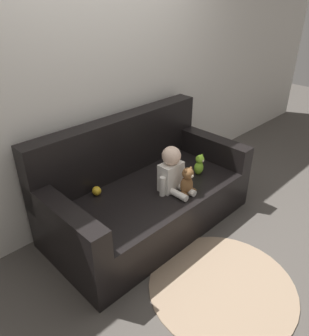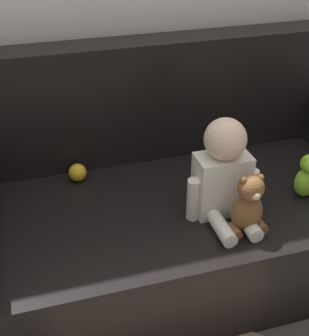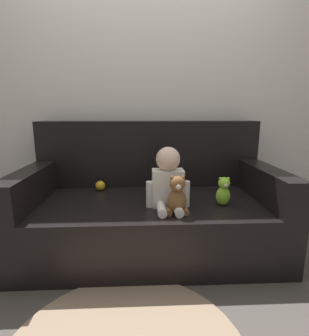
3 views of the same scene
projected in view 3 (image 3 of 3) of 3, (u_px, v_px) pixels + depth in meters
The scene contains 7 objects.
ground_plane at pixel (150, 247), 2.09m from camera, with size 12.00×12.00×0.00m, color #4C4742.
wall_back at pixel (148, 84), 2.37m from camera, with size 8.00×0.05×2.60m.
couch at pixel (150, 206), 2.09m from camera, with size 1.90×0.96×0.98m.
person_baby at pixel (168, 181), 1.80m from camera, with size 0.30×0.32×0.42m.
teddy_bear_brown at pixel (177, 196), 1.68m from camera, with size 0.15×0.12×0.26m.
plush_toy_side at pixel (223, 191), 1.84m from camera, with size 0.10×0.09×0.21m.
toy_ball at pixel (100, 186), 2.20m from camera, with size 0.08×0.08×0.08m.
Camera 3 is at (-0.06, -1.91, 1.06)m, focal length 28.00 mm.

